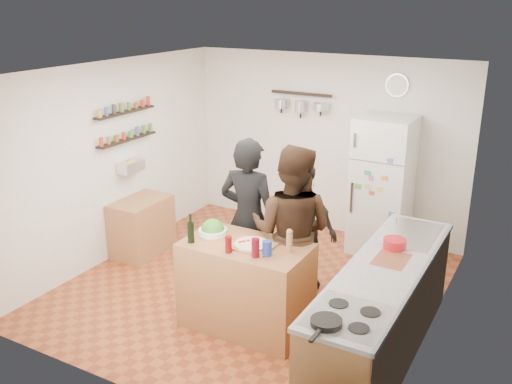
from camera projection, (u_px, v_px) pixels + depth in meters
The scene contains 26 objects.
room_shell at pixel (268, 177), 6.57m from camera, with size 4.20×4.20×4.20m.
prep_island at pixel (246, 285), 5.76m from camera, with size 1.25×0.72×0.91m, color olive.
pizza_board at pixel (252, 246), 5.55m from camera, with size 0.42×0.34×0.02m, color olive.
pizza at pixel (252, 244), 5.55m from camera, with size 0.34×0.34×0.02m, color beige.
salad_bowl at pixel (213, 232), 5.83m from camera, with size 0.29×0.29×0.06m, color white.
wine_bottle at pixel (191, 232), 5.62m from camera, with size 0.07×0.07×0.21m, color black.
wine_glass_near at pixel (229, 245), 5.41m from camera, with size 0.07×0.07×0.16m, color #5E080A.
wine_glass_far at pixel (255, 248), 5.31m from camera, with size 0.08×0.08×0.18m, color #540715.
pepper_mill at pixel (289, 243), 5.41m from camera, with size 0.06×0.06×0.19m, color #9A6840.
salt_canister at pixel (267, 248), 5.35m from camera, with size 0.09×0.09×0.15m, color navy.
person_left at pixel (249, 219), 6.22m from camera, with size 0.67×0.44×1.83m, color black.
person_center at pixel (292, 232), 5.87m from camera, with size 0.90×0.70×1.85m, color black.
person_back at pixel (304, 228), 6.39m from camera, with size 0.89×0.37×1.52m, color #2A2826.
counter_run at pixel (382, 313), 5.27m from camera, with size 0.63×2.63×0.90m, color #9E7042.
stove_top at pixel (348, 317), 4.34m from camera, with size 0.60×0.62×0.02m, color white.
skillet at pixel (326, 322), 4.21m from camera, with size 0.24×0.24×0.05m, color black.
sink at pixel (411, 235), 5.82m from camera, with size 0.50×0.80×0.03m, color silver.
cutting_board at pixel (391, 260), 5.27m from camera, with size 0.30×0.40×0.02m, color brown.
red_bowl at pixel (395, 243), 5.49m from camera, with size 0.22×0.22×0.09m, color #A5121B.
fridge at pixel (382, 186), 7.37m from camera, with size 0.70×0.68×1.80m, color white.
wall_clock at pixel (397, 85), 7.23m from camera, with size 0.30×0.30×0.03m, color silver.
spice_shelf_lower at pixel (127, 139), 7.22m from camera, with size 0.12×1.00×0.03m, color black.
spice_shelf_upper at pixel (125, 112), 7.11m from camera, with size 0.12×1.00×0.03m, color black.
produce_basket at pixel (131, 166), 7.32m from camera, with size 0.18×0.35×0.14m, color silver.
side_table at pixel (142, 226), 7.46m from camera, with size 0.50×0.80×0.73m, color #AA7647.
pot_rack at pixel (301, 94), 7.83m from camera, with size 0.90×0.04×0.04m, color black.
Camera 1 is at (2.93, -5.15, 3.23)m, focal length 40.00 mm.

